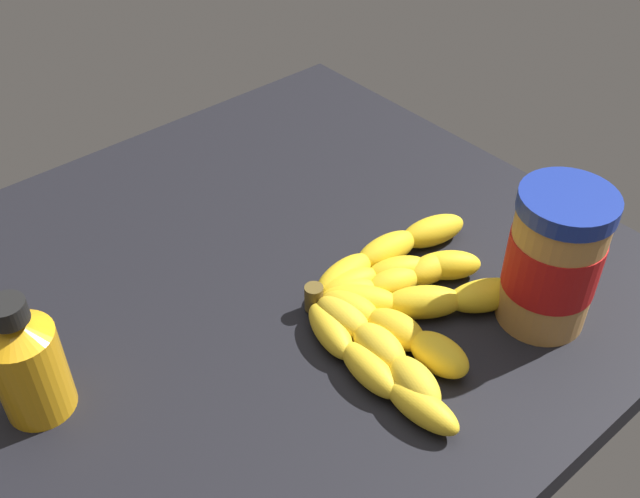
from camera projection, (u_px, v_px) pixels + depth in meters
ground_plane at (262, 294)px, 83.51cm from camera, size 72.00×79.13×3.49cm
banana_bunch at (393, 305)px, 77.20cm from camera, size 23.80×26.18×3.75cm
peanut_butter_jar at (553, 260)px, 73.49cm from camera, size 9.45×9.45×15.63cm
honey_bottle at (28, 364)px, 65.62cm from camera, size 6.38×6.38×13.24cm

